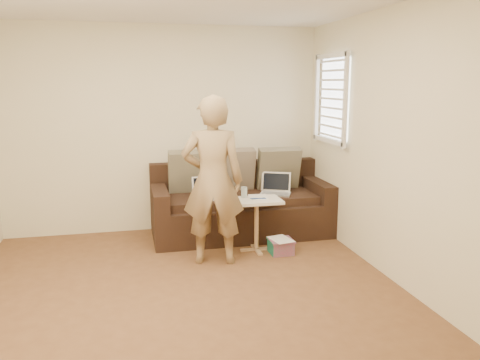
% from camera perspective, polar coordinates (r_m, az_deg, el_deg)
% --- Properties ---
extents(floor, '(4.50, 4.50, 0.00)m').
position_cam_1_polar(floor, '(4.40, -6.18, -14.10)').
color(floor, brown).
rests_on(floor, ground).
extents(wall_back, '(4.00, 0.00, 4.00)m').
position_cam_1_polar(wall_back, '(6.24, -9.02, 5.87)').
color(wall_back, beige).
rests_on(wall_back, ground).
extents(wall_front, '(4.00, 0.00, 4.00)m').
position_cam_1_polar(wall_front, '(1.85, 1.71, -7.19)').
color(wall_front, beige).
rests_on(wall_front, ground).
extents(wall_right, '(0.00, 4.50, 4.50)m').
position_cam_1_polar(wall_right, '(4.68, 18.57, 3.60)').
color(wall_right, beige).
rests_on(wall_right, ground).
extents(window_blinds, '(0.12, 0.88, 1.08)m').
position_cam_1_polar(window_blinds, '(5.95, 10.76, 9.41)').
color(window_blinds, white).
rests_on(window_blinds, wall_right).
extents(sofa, '(2.20, 0.95, 0.85)m').
position_cam_1_polar(sofa, '(6.06, 0.11, -2.56)').
color(sofa, black).
rests_on(sofa, ground).
extents(pillow_left, '(0.55, 0.29, 0.57)m').
position_cam_1_polar(pillow_left, '(6.10, -5.88, 0.98)').
color(pillow_left, '#6C6250').
rests_on(pillow_left, sofa).
extents(pillow_mid, '(0.55, 0.27, 0.57)m').
position_cam_1_polar(pillow_mid, '(6.19, -0.83, 1.19)').
color(pillow_mid, brown).
rests_on(pillow_mid, sofa).
extents(pillow_right, '(0.55, 0.28, 0.57)m').
position_cam_1_polar(pillow_right, '(6.31, 4.58, 1.35)').
color(pillow_right, '#6C6250').
rests_on(pillow_right, sofa).
extents(laptop_silver, '(0.45, 0.40, 0.25)m').
position_cam_1_polar(laptop_silver, '(6.03, 4.18, -1.72)').
color(laptop_silver, '#B7BABC').
rests_on(laptop_silver, sofa).
extents(laptop_white, '(0.37, 0.27, 0.26)m').
position_cam_1_polar(laptop_white, '(5.81, -3.69, -2.23)').
color(laptop_white, white).
rests_on(laptop_white, sofa).
extents(person, '(0.72, 0.56, 1.78)m').
position_cam_1_polar(person, '(5.02, -3.24, -0.07)').
color(person, '#958251').
rests_on(person, ground).
extents(side_table, '(0.55, 0.38, 0.60)m').
position_cam_1_polar(side_table, '(5.51, 1.95, -5.32)').
color(side_table, silver).
rests_on(side_table, ground).
extents(drinking_glass, '(0.07, 0.07, 0.12)m').
position_cam_1_polar(drinking_glass, '(5.50, 0.49, -1.45)').
color(drinking_glass, silver).
rests_on(drinking_glass, side_table).
extents(scissors, '(0.20, 0.15, 0.02)m').
position_cam_1_polar(scissors, '(5.43, 2.15, -2.20)').
color(scissors, silver).
rests_on(scissors, side_table).
extents(paper_on_table, '(0.25, 0.33, 0.00)m').
position_cam_1_polar(paper_on_table, '(5.51, 2.19, -2.05)').
color(paper_on_table, white).
rests_on(paper_on_table, side_table).
extents(striped_box, '(0.27, 0.27, 0.17)m').
position_cam_1_polar(striped_box, '(5.50, 4.84, -7.79)').
color(striped_box, '#D72065').
rests_on(striped_box, ground).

